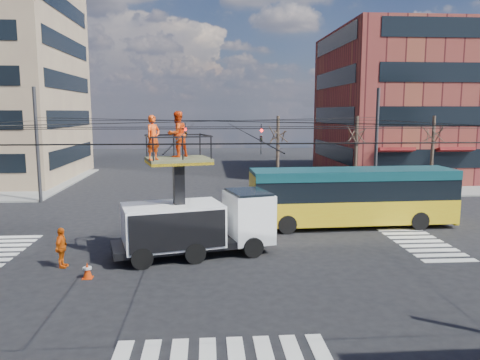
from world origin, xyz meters
name	(u,v)px	position (x,y,z in m)	size (l,w,h in m)	color
ground	(215,248)	(0.00, 0.00, 0.00)	(120.00, 120.00, 0.00)	black
sidewalk_ne	(433,178)	(21.00, 21.00, 0.06)	(18.00, 18.00, 0.12)	slate
crosswalks	(215,248)	(0.00, 0.00, 0.01)	(22.40, 22.40, 0.02)	silver
building_ne	(433,104)	(21.98, 23.98, 7.00)	(20.06, 16.06, 14.00)	maroon
overhead_network	(212,156)	(-0.07, 0.40, 4.29)	(24.24, 24.24, 8.00)	#2D2D30
tree_a	(278,134)	(5.00, 13.50, 4.63)	(2.00, 2.00, 6.00)	#382B21
tree_b	(357,134)	(11.00, 13.50, 4.63)	(2.00, 2.00, 6.00)	#382B21
tree_c	(433,134)	(17.00, 13.50, 4.63)	(2.00, 2.00, 6.00)	#382B21
utility_truck	(197,209)	(-0.79, -0.94, 2.07)	(7.35, 4.05, 6.34)	black
city_bus	(352,196)	(7.65, 3.63, 1.72)	(11.29, 3.02, 3.20)	gold
traffic_cone	(87,270)	(-4.94, -3.66, 0.31)	(0.36, 0.36, 0.63)	red
worker_ground	(61,248)	(-6.28, -2.31, 0.83)	(0.98, 0.41, 1.67)	orange
flagger	(266,222)	(2.62, 1.54, 0.82)	(1.06, 0.61, 1.64)	#FF3710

